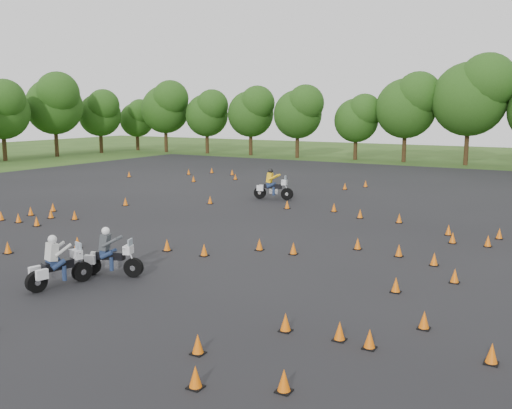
# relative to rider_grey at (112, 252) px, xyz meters

# --- Properties ---
(ground) EXTENTS (140.00, 140.00, 0.00)m
(ground) POSITION_rel_rider_grey_xyz_m (0.56, 4.61, -0.83)
(ground) COLOR #2D5119
(ground) RESTS_ON ground
(asphalt_pad) EXTENTS (62.00, 62.00, 0.00)m
(asphalt_pad) POSITION_rel_rider_grey_xyz_m (0.56, 10.61, -0.82)
(asphalt_pad) COLOR black
(asphalt_pad) RESTS_ON ground
(treeline) EXTENTS (86.87, 32.41, 11.12)m
(treeline) POSITION_rel_rider_grey_xyz_m (4.23, 39.54, 3.88)
(treeline) COLOR #224814
(treeline) RESTS_ON ground
(traffic_cones) EXTENTS (36.06, 33.43, 0.45)m
(traffic_cones) POSITION_rel_rider_grey_xyz_m (0.93, 9.59, -0.60)
(traffic_cones) COLOR orange
(traffic_cones) RESTS_ON asphalt_pad
(rider_grey) EXTENTS (2.22, 1.34, 1.64)m
(rider_grey) POSITION_rel_rider_grey_xyz_m (0.00, 0.00, 0.00)
(rider_grey) COLOR #3E4246
(rider_grey) RESTS_ON ground
(rider_yellow) EXTENTS (2.57, 1.26, 1.90)m
(rider_yellow) POSITION_rel_rider_grey_xyz_m (-2.98, 16.89, 0.13)
(rider_yellow) COLOR yellow
(rider_yellow) RESTS_ON ground
(rider_white) EXTENTS (1.15, 2.28, 1.68)m
(rider_white) POSITION_rel_rider_grey_xyz_m (-0.58, -1.68, 0.02)
(rider_white) COLOR beige
(rider_white) RESTS_ON ground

